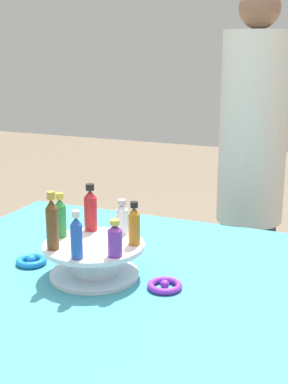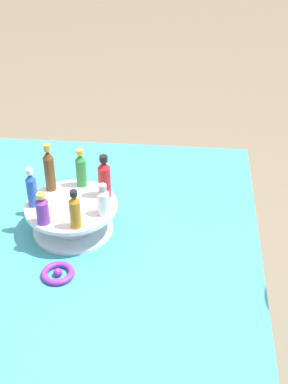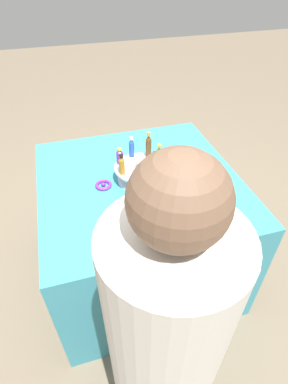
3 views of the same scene
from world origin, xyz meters
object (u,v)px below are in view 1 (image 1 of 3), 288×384
at_px(bottle_purple, 115,240).
at_px(bottle_green, 60,217).
at_px(bottle_red, 90,209).
at_px(ribbon_bow_blue, 31,261).
at_px(ribbon_bow_purple, 165,286).
at_px(display_stand, 94,258).
at_px(bottle_blue, 77,237).
at_px(bottle_brown, 52,223).
at_px(person_figure, 250,188).
at_px(bottle_clear, 122,218).
at_px(bottle_amber, 134,225).

relative_size(bottle_purple, bottle_green, 0.77).
xyz_separation_m(bottle_red, ribbon_bow_blue, (-0.14, -0.09, -0.14)).
bearing_deg(ribbon_bow_blue, ribbon_bow_purple, -0.20).
distance_m(display_stand, ribbon_bow_blue, 0.20).
distance_m(bottle_blue, ribbon_bow_blue, 0.27).
xyz_separation_m(bottle_brown, ribbon_bow_purple, (0.27, 0.07, -0.15)).
distance_m(display_stand, bottle_red, 0.15).
bearing_deg(person_figure, bottle_clear, 0.88).
distance_m(bottle_blue, ribbon_bow_purple, 0.25).
distance_m(bottle_purple, bottle_amber, 0.09).
xyz_separation_m(display_stand, ribbon_bow_blue, (-0.20, 0.00, -0.04)).
bearing_deg(bottle_red, bottle_green, -121.98).
bearing_deg(bottle_red, bottle_purple, -44.84).
height_order(display_stand, ribbon_bow_purple, display_stand).
bearing_deg(bottle_red, ribbon_bow_purple, -19.48).
xyz_separation_m(bottle_red, bottle_blue, (0.07, -0.19, -0.01)).
relative_size(bottle_brown, ribbon_bow_purple, 1.70).
bearing_deg(ribbon_bow_blue, bottle_blue, -26.69).
bearing_deg(person_figure, display_stand, 0.00).
distance_m(bottle_amber, ribbon_bow_purple, 0.17).
distance_m(bottle_clear, bottle_red, 0.09).
xyz_separation_m(display_stand, ribbon_bow_purple, (0.20, -0.00, -0.04)).
bearing_deg(ribbon_bow_purple, bottle_amber, 159.98).
bearing_deg(bottle_green, bottle_brown, -70.56).
height_order(bottle_purple, bottle_green, bottle_green).
height_order(display_stand, bottle_green, bottle_green).
xyz_separation_m(bottle_green, ribbon_bow_blue, (-0.09, -0.01, -0.14)).
bearing_deg(bottle_clear, ribbon_bow_purple, -31.60).
bearing_deg(person_figure, bottle_brown, -3.08).
height_order(bottle_purple, bottle_red, bottle_red).
height_order(bottle_clear, ribbon_bow_purple, bottle_clear).
bearing_deg(ribbon_bow_purple, ribbon_bow_blue, 179.80).
relative_size(bottle_red, ribbon_bow_blue, 1.55).
distance_m(bottle_purple, bottle_blue, 0.09).
xyz_separation_m(bottle_red, person_figure, (0.26, 0.87, -0.12)).
bearing_deg(bottle_purple, bottle_green, 160.87).
xyz_separation_m(display_stand, bottle_red, (-0.06, 0.09, 0.10)).
relative_size(bottle_purple, person_figure, 0.06).
bearing_deg(display_stand, bottle_purple, -31.98).
relative_size(bottle_green, bottle_blue, 1.01).
relative_size(bottle_clear, ribbon_bow_blue, 1.12).
height_order(bottle_red, bottle_brown, bottle_brown).
distance_m(bottle_green, ribbon_bow_purple, 0.33).
relative_size(bottle_brown, bottle_blue, 1.25).
xyz_separation_m(bottle_blue, ribbon_bow_purple, (0.19, 0.10, -0.14)).
xyz_separation_m(ribbon_bow_blue, person_figure, (0.40, 0.95, 0.02)).
height_order(bottle_amber, ribbon_bow_purple, bottle_amber).
xyz_separation_m(bottle_amber, ribbon_bow_blue, (-0.30, -0.03, -0.13)).
xyz_separation_m(display_stand, bottle_brown, (-0.07, -0.07, 0.11)).
xyz_separation_m(bottle_green, bottle_blue, (0.12, -0.12, -0.00)).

